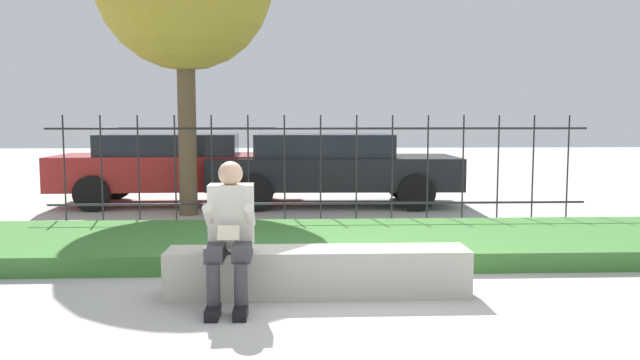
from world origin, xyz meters
The scene contains 7 objects.
ground_plane centered at (0.00, 0.00, 0.00)m, with size 60.00×60.00×0.00m, color #B2AFA8.
stone_bench centered at (-0.20, 0.00, 0.19)m, with size 2.70×0.45×0.42m.
person_seated_reader centered at (-0.95, -0.26, 0.66)m, with size 0.42×0.73×1.22m.
grass_berm centered at (0.00, 1.87, 0.11)m, with size 10.05×2.33×0.21m.
iron_fence centered at (0.00, 3.74, 0.86)m, with size 8.05×0.03×1.65m.
car_parked_left centered at (-2.56, 6.25, 0.72)m, with size 4.56×2.02×1.32m.
car_parked_center centered at (0.31, 6.07, 0.72)m, with size 4.57×2.08×1.32m.
Camera 1 is at (-0.42, -5.50, 1.57)m, focal length 35.00 mm.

